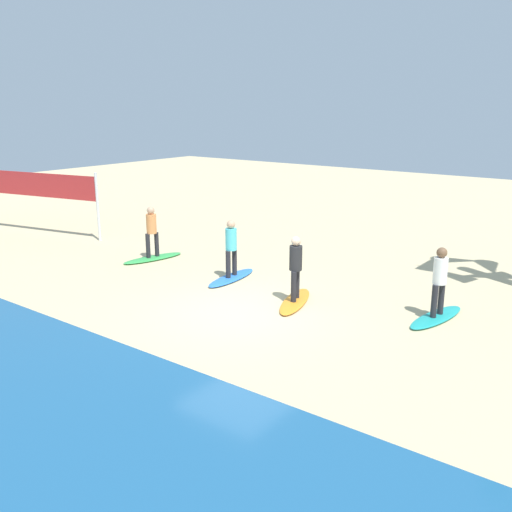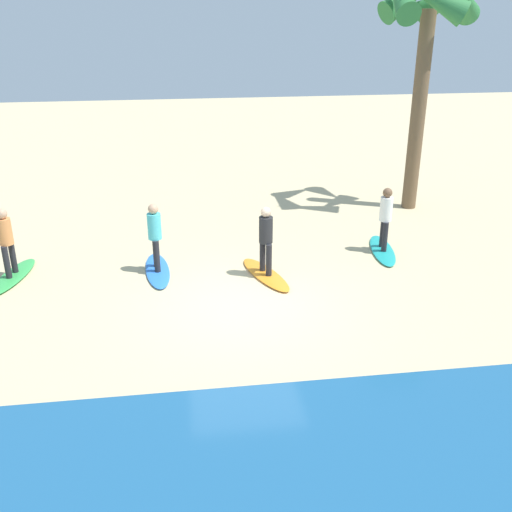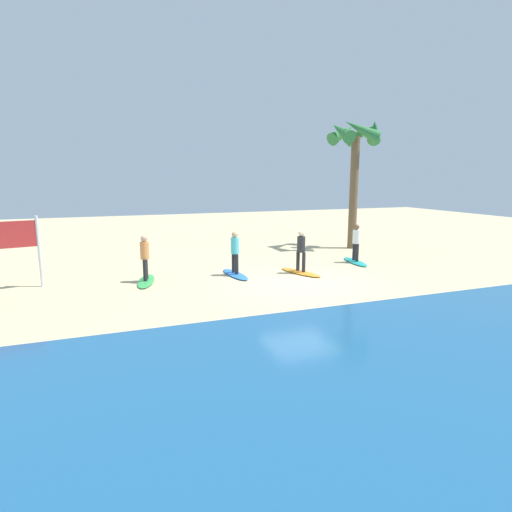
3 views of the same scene
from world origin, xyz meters
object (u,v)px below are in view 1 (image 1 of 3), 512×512
at_px(surfboard_teal, 436,317).
at_px(surfboard_green, 153,258).
at_px(surfboard_orange, 295,301).
at_px(surfer_orange, 296,264).
at_px(surfer_teal, 440,277).
at_px(surfer_blue, 231,244).
at_px(volleyball_net, 6,185).
at_px(surfboard_blue, 232,278).
at_px(surfer_green, 152,228).

bearing_deg(surfboard_teal, surfboard_green, -78.83).
bearing_deg(surfboard_teal, surfboard_orange, -62.98).
relative_size(surfer_orange, surfboard_green, 0.78).
height_order(surfer_teal, surfer_blue, same).
bearing_deg(surfer_blue, surfer_teal, -175.38).
relative_size(surfboard_orange, surfboard_green, 1.00).
distance_m(surfboard_teal, surfer_teal, 0.99).
bearing_deg(volleyball_net, surfboard_blue, -179.17).
relative_size(surfboard_orange, surfboard_blue, 1.00).
bearing_deg(surfer_orange, surfer_blue, -12.96).
relative_size(surfer_teal, surfer_orange, 1.00).
height_order(surfboard_teal, surfer_blue, surfer_blue).
xyz_separation_m(surfer_teal, surfboard_blue, (5.81, 0.47, -0.99)).
height_order(surfboard_teal, volleyball_net, volleyball_net).
bearing_deg(surfboard_teal, surfer_blue, -76.35).
distance_m(surfboard_orange, surfboard_green, 5.98).
xyz_separation_m(surfboard_teal, surfer_blue, (5.81, 0.47, 0.99)).
bearing_deg(surfer_green, surfer_orange, 173.15).
distance_m(surfer_green, volleyball_net, 7.92).
distance_m(surfer_orange, volleyball_net, 13.85).
relative_size(surfer_blue, surfboard_green, 0.78).
height_order(surfer_green, volleyball_net, volleyball_net).
bearing_deg(surfboard_orange, surfer_blue, -121.75).
relative_size(surfboard_blue, surfer_green, 1.28).
height_order(surfboard_teal, surfboard_blue, same).
relative_size(surfboard_orange, surfer_orange, 1.28).
xyz_separation_m(surfer_teal, volleyball_net, (17.07, 0.63, 0.75)).
distance_m(surfboard_orange, surfer_blue, 2.80).
height_order(surfboard_blue, volleyball_net, volleyball_net).
relative_size(surfboard_green, volleyball_net, 0.24).
distance_m(surfer_blue, surfboard_green, 3.53).
bearing_deg(surfer_orange, surfer_green, -6.85).
distance_m(surfer_teal, surfer_green, 9.20).
distance_m(surfboard_blue, surfer_blue, 0.99).
relative_size(surfer_orange, surfboard_blue, 0.78).
relative_size(surfboard_green, surfer_green, 1.28).
xyz_separation_m(surfboard_orange, surfboard_blue, (2.55, -0.59, 0.00)).
xyz_separation_m(surfboard_blue, volleyball_net, (11.26, 0.16, 1.74)).
bearing_deg(surfer_orange, surfboard_green, -6.85).
relative_size(surfboard_blue, surfer_blue, 1.28).
bearing_deg(surfboard_teal, surfer_orange, -62.98).
distance_m(surfboard_green, volleyball_net, 8.08).
bearing_deg(surfer_blue, surfboard_green, -2.12).
height_order(surfer_blue, volleyball_net, volleyball_net).
relative_size(surfboard_orange, volleyball_net, 0.24).
xyz_separation_m(surfer_orange, surfboard_blue, (2.55, -0.59, -0.99)).
distance_m(surfer_teal, surfboard_blue, 5.91).
distance_m(surfer_blue, surfer_green, 3.39).
distance_m(surfboard_teal, surfer_green, 9.25).
xyz_separation_m(surfboard_teal, surfboard_blue, (5.81, 0.47, 0.00)).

